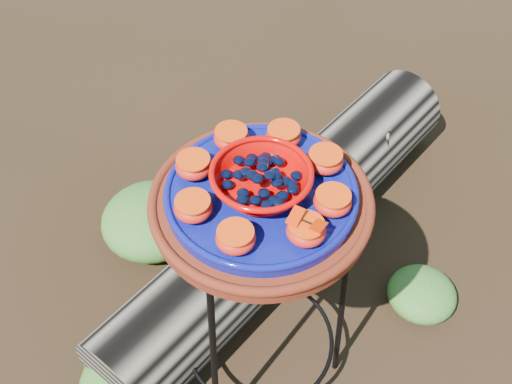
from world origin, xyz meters
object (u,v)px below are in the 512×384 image
plant_stand (260,300)px  driftwood_log (287,218)px  terracotta_saucer (261,205)px  red_bowl (261,181)px  cobalt_plate (261,195)px

plant_stand → driftwood_log: bearing=50.5°
terracotta_saucer → plant_stand: bearing=0.0°
red_bowl → cobalt_plate: bearing=0.0°
plant_stand → cobalt_plate: (0.00, 0.00, 0.40)m
cobalt_plate → driftwood_log: (0.29, 0.35, -0.61)m
red_bowl → terracotta_saucer: bearing=0.0°
terracotta_saucer → red_bowl: (0.00, 0.00, 0.07)m
terracotta_saucer → cobalt_plate: 0.03m
terracotta_saucer → red_bowl: bearing=0.0°
terracotta_saucer → cobalt_plate: (0.00, 0.00, 0.03)m
red_bowl → driftwood_log: size_ratio=0.13×
terracotta_saucer → driftwood_log: bearing=50.5°
driftwood_log → cobalt_plate: bearing=-129.5°
plant_stand → cobalt_plate: 0.40m
cobalt_plate → plant_stand: bearing=0.0°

